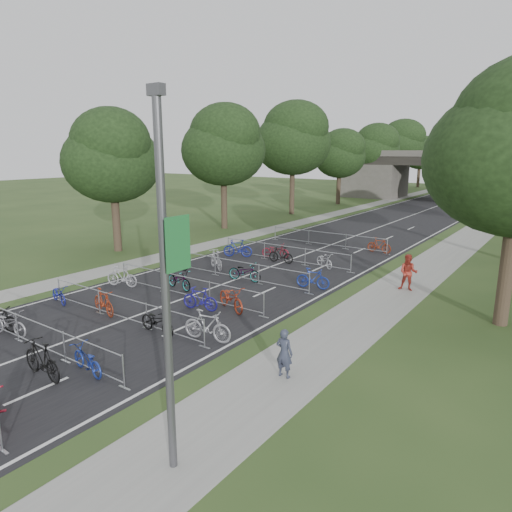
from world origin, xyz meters
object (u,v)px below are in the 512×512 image
(lamppost, at_px, (166,285))
(pedestrian_a, at_px, (284,353))
(overpass_bridge, at_px, (454,176))
(pedestrian_b, at_px, (408,273))

(lamppost, bearing_deg, pedestrian_a, 92.37)
(overpass_bridge, bearing_deg, lamppost, -82.47)
(lamppost, bearing_deg, overpass_bridge, 97.53)
(overpass_bridge, height_order, pedestrian_a, overpass_bridge)
(overpass_bridge, bearing_deg, pedestrian_a, -82.03)
(lamppost, xyz_separation_m, pedestrian_a, (-0.21, 5.01, -3.48))
(overpass_bridge, xyz_separation_m, lamppost, (8.33, -63.00, 0.75))
(overpass_bridge, bearing_deg, pedestrian_b, -79.78)
(overpass_bridge, height_order, lamppost, lamppost)
(lamppost, height_order, pedestrian_a, lamppost)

